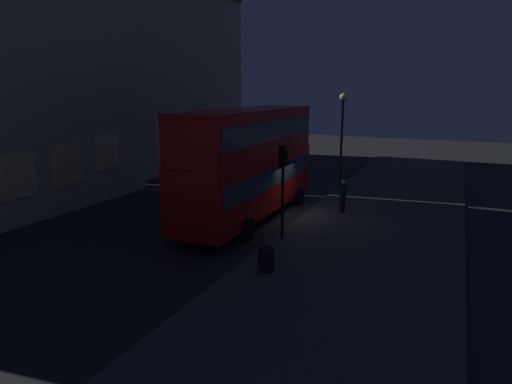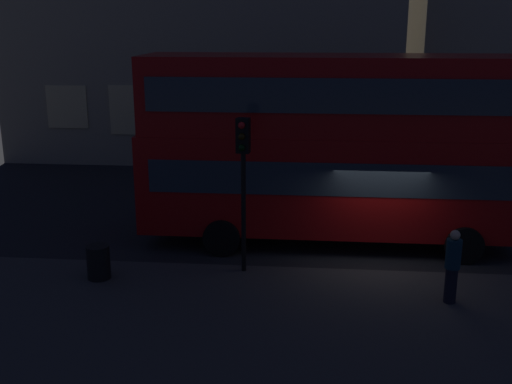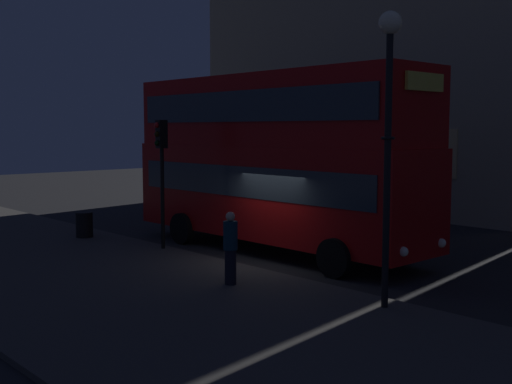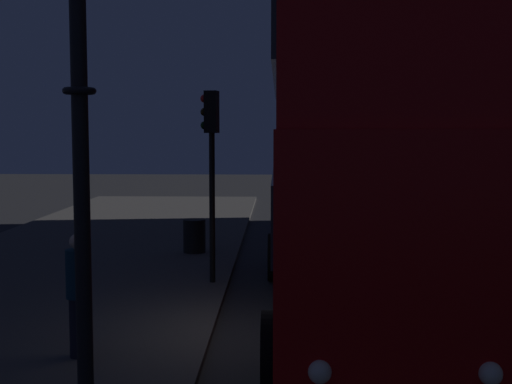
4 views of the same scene
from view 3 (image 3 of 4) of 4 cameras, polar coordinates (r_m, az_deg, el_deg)
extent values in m
plane|color=#232326|center=(17.82, 1.33, -6.52)|extent=(80.00, 80.00, 0.00)
cube|color=#423F3D|center=(15.05, -11.60, -8.69)|extent=(44.00, 7.45, 0.12)
cube|color=tan|center=(33.23, 11.31, 13.79)|extent=(17.75, 7.89, 17.02)
cube|color=#F9E09E|center=(33.78, -0.75, 3.74)|extent=(1.82, 0.06, 1.87)
cube|color=#F9E09E|center=(31.73, 2.68, 3.41)|extent=(1.82, 0.06, 2.15)
cube|color=#F2D18C|center=(29.81, 6.56, 3.01)|extent=(1.82, 0.06, 2.04)
cube|color=#E5C67F|center=(28.03, 10.96, 2.93)|extent=(1.82, 0.06, 2.08)
cube|color=#F2D18C|center=(26.43, 15.94, 3.36)|extent=(1.82, 0.06, 1.95)
cube|color=#B20F0F|center=(19.43, 1.54, 0.14)|extent=(10.62, 2.62, 2.76)
cube|color=#B20F0F|center=(19.35, 1.56, 7.34)|extent=(10.40, 2.57, 2.11)
cube|color=#2D3842|center=(19.40, 1.55, 1.15)|extent=(9.77, 2.68, 0.90)
cube|color=#2D3842|center=(19.35, 1.56, 7.65)|extent=(9.77, 2.68, 0.90)
cube|color=#F2D84C|center=(16.05, 14.97, 9.57)|extent=(0.08, 1.56, 0.44)
sphere|color=white|center=(16.94, 16.36, -4.43)|extent=(0.24, 0.24, 0.24)
sphere|color=white|center=(15.53, 13.14, -5.25)|extent=(0.24, 0.24, 0.24)
cylinder|color=black|center=(18.33, 12.52, -4.69)|extent=(1.02, 0.24, 1.02)
cylinder|color=black|center=(16.22, 7.05, -5.94)|extent=(1.02, 0.24, 1.02)
cylinder|color=black|center=(22.63, -1.18, -2.59)|extent=(1.02, 0.24, 1.02)
cylinder|color=black|center=(20.96, -6.71, -3.29)|extent=(1.02, 0.24, 1.02)
cylinder|color=black|center=(19.48, -8.42, -0.60)|extent=(0.12, 0.12, 3.07)
cube|color=black|center=(19.37, -8.51, 5.18)|extent=(0.35, 0.29, 0.85)
sphere|color=red|center=(19.30, -8.91, 5.97)|extent=(0.17, 0.17, 0.17)
sphere|color=black|center=(19.30, -8.90, 5.17)|extent=(0.17, 0.17, 0.17)
sphere|color=black|center=(19.30, -8.89, 4.37)|extent=(0.17, 0.17, 0.17)
cylinder|color=black|center=(13.03, 11.73, 1.68)|extent=(0.14, 0.14, 5.53)
torus|color=black|center=(13.00, 11.80, 4.77)|extent=(0.28, 0.28, 0.06)
sphere|color=#F9EFC6|center=(13.16, 12.00, 14.70)|extent=(0.46, 0.46, 0.46)
cylinder|color=black|center=(15.01, -2.31, -6.76)|extent=(0.27, 0.27, 0.83)
cylinder|color=#0F2D3D|center=(14.86, -2.32, -3.93)|extent=(0.34, 0.34, 0.68)
sphere|color=beige|center=(14.80, -2.33, -2.22)|extent=(0.22, 0.22, 0.22)
cylinder|color=black|center=(22.23, -15.20, -2.85)|extent=(0.57, 0.57, 0.85)
camera|label=1|loc=(32.84, -35.20, 9.00)|focal=30.36mm
camera|label=2|loc=(15.06, -57.42, 12.71)|focal=42.90mm
camera|label=4|loc=(12.35, 39.50, 2.08)|focal=49.57mm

